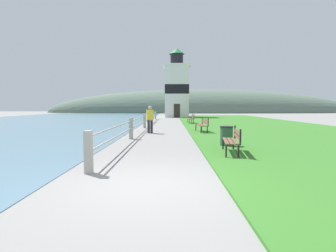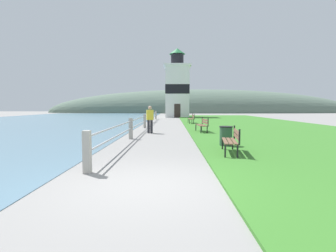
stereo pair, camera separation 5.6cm
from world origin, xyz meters
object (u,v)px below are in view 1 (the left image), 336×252
park_bench_near (233,139)px  park_bench_midway (203,124)px  trash_bin (226,137)px  person_strolling (150,118)px  lighthouse (177,88)px  park_bench_far (191,118)px

park_bench_near → park_bench_midway: size_ratio=0.96×
park_bench_midway → trash_bin: bearing=87.6°
park_bench_near → person_strolling: size_ratio=1.02×
park_bench_near → lighthouse: 31.30m
park_bench_near → trash_bin: 1.74m
park_bench_near → park_bench_midway: same height
park_bench_near → park_bench_far: size_ratio=0.93×
park_bench_far → person_strolling: bearing=69.0°
lighthouse → trash_bin: lighthouse is taller
park_bench_midway → person_strolling: bearing=0.4°
trash_bin → person_strolling: bearing=123.0°
park_bench_near → park_bench_far: 15.79m
park_bench_near → lighthouse: size_ratio=0.16×
person_strolling → trash_bin: (3.52, -5.41, -0.48)m
park_bench_midway → park_bench_far: same height
park_bench_far → lighthouse: bearing=-86.6°
park_bench_near → person_strolling: person_strolling is taller
park_bench_near → person_strolling: bearing=-56.9°
park_bench_near → park_bench_far: bearing=-81.5°
park_bench_near → lighthouse: bearing=-79.8°
park_bench_far → lighthouse: (-1.09, 15.24, 3.90)m
lighthouse → trash_bin: bearing=-87.2°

